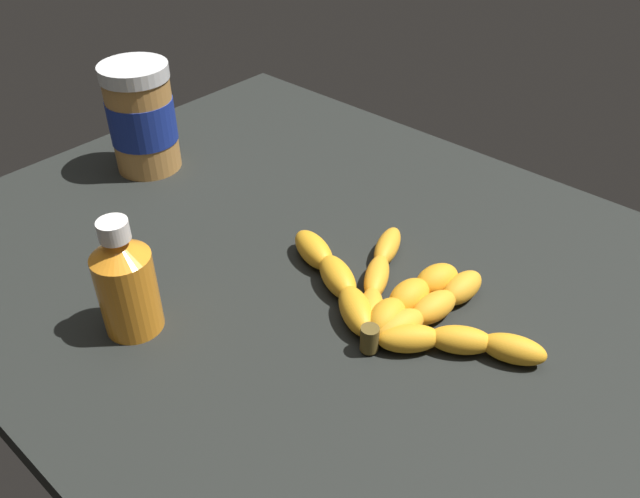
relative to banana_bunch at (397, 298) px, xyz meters
The scene contains 4 objects.
ground_plane 14.72cm from the banana_bunch, ahead, with size 96.32×77.46×3.61cm, color black.
banana_bunch is the anchor object (origin of this frame).
peanut_butter_jar 48.71cm from the banana_bunch, ahead, with size 10.01×10.01×16.34cm.
honey_bottle 29.90cm from the banana_bunch, 47.24° to the left, with size 6.38×6.38×14.08cm.
Camera 1 is at (-44.64, 47.15, 50.27)cm, focal length 36.21 mm.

